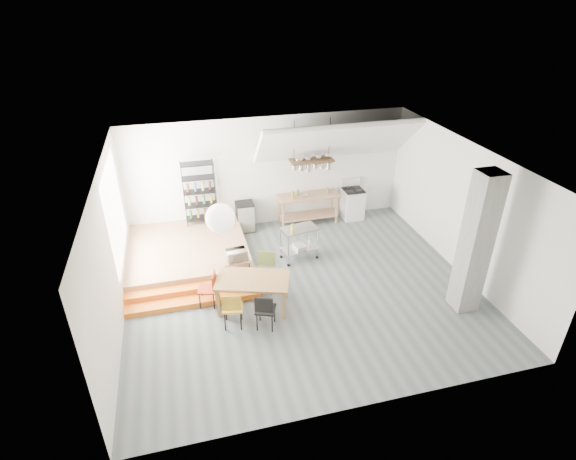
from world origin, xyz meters
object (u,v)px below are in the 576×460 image
object	(u,v)px
dining_table	(253,282)
mini_fridge	(245,216)
rolling_cart	(299,239)
stove	(352,203)

from	to	relation	value
dining_table	mini_fridge	world-z (taller)	mini_fridge
dining_table	rolling_cart	world-z (taller)	rolling_cart
stove	dining_table	bearing A→B (deg)	-136.45
stove	rolling_cart	world-z (taller)	stove
stove	rolling_cart	distance (m)	2.88
rolling_cart	mini_fridge	world-z (taller)	rolling_cart
dining_table	rolling_cart	bearing A→B (deg)	65.94
rolling_cart	dining_table	bearing A→B (deg)	-143.90
dining_table	mini_fridge	distance (m)	3.61
stove	mini_fridge	xyz separation A→B (m)	(-3.28, 0.04, -0.06)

